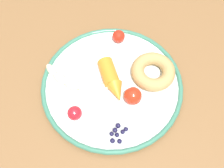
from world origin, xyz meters
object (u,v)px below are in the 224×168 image
Objects in this scene: blueberry_pile at (117,133)px; tomato_mid at (119,36)px; dining_table at (116,112)px; donut at (153,71)px; carrot_orange at (111,81)px; tomato_near at (133,96)px; plate at (112,85)px; banana at (74,82)px; tomato_far at (75,113)px.

blueberry_pile is 0.27m from tomato_mid.
dining_table is at bearing 82.75° from blueberry_pile.
donut is at bearing 52.81° from blueberry_pile.
tomato_near is (0.05, -0.05, 0.00)m from carrot_orange.
banana is (-0.09, 0.01, 0.02)m from plate.
tomato_far reaches higher than banana.
tomato_near reaches higher than tomato_far.
plate is 2.19× the size of banana.
plate is at bearing 29.69° from carrot_orange.
tomato_mid is (0.04, 0.14, -0.00)m from carrot_orange.
carrot_orange is (-0.00, -0.00, 0.02)m from plate.
tomato_near reaches higher than blueberry_pile.
tomato_mid is 1.01× the size of tomato_far.
carrot_orange is at bearing -7.11° from banana.
blueberry_pile reaches higher than plate.
dining_table is 6.53× the size of banana.
tomato_near is (0.04, -0.02, 0.13)m from dining_table.
carrot_orange is at bearing 132.85° from tomato_near.
tomato_mid is at bearing 75.29° from plate.
carrot_orange is (-0.01, 0.03, 0.13)m from dining_table.
donut is (0.11, 0.02, -0.00)m from carrot_orange.
donut is at bearing 45.60° from tomato_near.
tomato_far is (-0.20, -0.09, 0.00)m from donut.
tomato_far is at bearing -156.46° from donut.
dining_table is 30.92× the size of tomato_mid.
plate is 10.48× the size of tomato_far.
dining_table is at bearing -153.58° from donut.
plate is 0.13m from blueberry_pile.
donut is (0.11, 0.01, 0.02)m from plate.
banana is 0.15m from tomato_near.
plate is (-0.01, 0.04, 0.10)m from dining_table.
tomato_near is (0.04, -0.05, 0.02)m from plate.
tomato_far reaches higher than plate.
plate is at bearing 37.64° from tomato_far.
banana is 0.17m from blueberry_pile.
tomato_mid reaches higher than plate.
tomato_far is (-0.10, -0.07, 0.02)m from plate.
carrot_orange is 0.07m from tomato_near.
plate is 0.10m from banana.
plate is at bearing 88.13° from blueberry_pile.
blueberry_pile is at bearing -97.25° from dining_table.
donut is at bearing -59.64° from tomato_mid.
tomato_far is at bearing -142.22° from carrot_orange.
tomato_far is (-0.09, 0.06, 0.01)m from blueberry_pile.
dining_table is 0.13m from tomato_near.
donut is 0.09m from tomato_near.
blueberry_pile is at bearing -31.82° from tomato_far.
donut is at bearing 26.42° from dining_table.
plate is 8.29× the size of tomato_near.
blueberry_pile is 1.05× the size of tomato_near.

